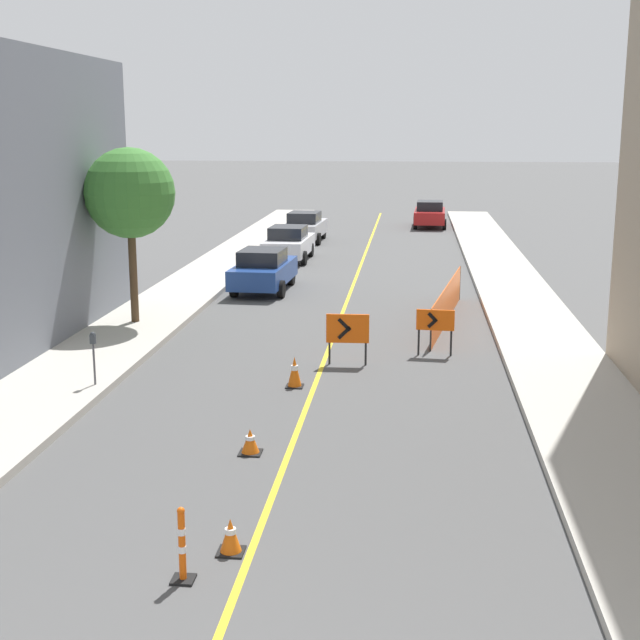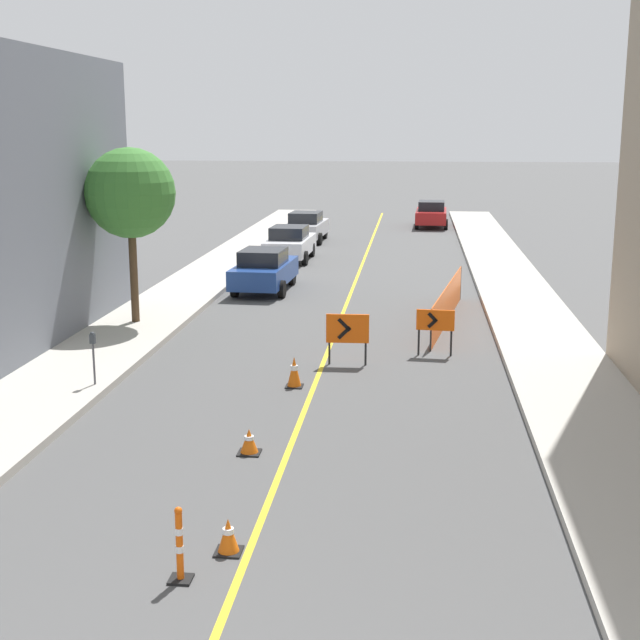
{
  "view_description": "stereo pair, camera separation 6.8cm",
  "coord_description": "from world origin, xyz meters",
  "px_view_note": "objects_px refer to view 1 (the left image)",
  "views": [
    {
      "loc": [
        2.23,
        -4.05,
        6.07
      ],
      "look_at": [
        -0.16,
        18.91,
        1.0
      ],
      "focal_mm": 50.0,
      "sensor_mm": 36.0,
      "label": 1
    },
    {
      "loc": [
        2.29,
        -4.04,
        6.07
      ],
      "look_at": [
        -0.16,
        18.91,
        1.0
      ],
      "focal_mm": 50.0,
      "sensor_mm": 36.0,
      "label": 2
    }
  ],
  "objects_px": {
    "arrow_barricade_secondary": "(435,323)",
    "parking_meter_near_curb": "(93,347)",
    "parked_car_opposite_side": "(430,214)",
    "parked_car_curb_mid": "(289,243)",
    "parked_car_curb_near": "(263,270)",
    "traffic_cone_third": "(250,442)",
    "delineator_post_front": "(182,550)",
    "arrow_barricade_primary": "(348,330)",
    "parked_car_curb_far": "(305,227)",
    "traffic_cone_fourth": "(295,372)",
    "street_tree_left_near": "(130,194)",
    "traffic_cone_second": "(231,536)"
  },
  "relations": [
    {
      "from": "traffic_cone_second",
      "to": "street_tree_left_near",
      "type": "height_order",
      "value": "street_tree_left_near"
    },
    {
      "from": "parked_car_curb_far",
      "to": "street_tree_left_near",
      "type": "distance_m",
      "value": 21.25
    },
    {
      "from": "parked_car_opposite_side",
      "to": "parked_car_curb_mid",
      "type": "bearing_deg",
      "value": -112.88
    },
    {
      "from": "delineator_post_front",
      "to": "arrow_barricade_primary",
      "type": "relative_size",
      "value": 0.8
    },
    {
      "from": "parked_car_opposite_side",
      "to": "traffic_cone_third",
      "type": "bearing_deg",
      "value": -94.09
    },
    {
      "from": "parked_car_opposite_side",
      "to": "street_tree_left_near",
      "type": "bearing_deg",
      "value": -106.54
    },
    {
      "from": "arrow_barricade_secondary",
      "to": "parked_car_curb_near",
      "type": "xyz_separation_m",
      "value": [
        -6.15,
        8.92,
        -0.11
      ]
    },
    {
      "from": "parked_car_curb_near",
      "to": "parking_meter_near_curb",
      "type": "bearing_deg",
      "value": -94.74
    },
    {
      "from": "arrow_barricade_secondary",
      "to": "parked_car_curb_far",
      "type": "height_order",
      "value": "parked_car_curb_far"
    },
    {
      "from": "traffic_cone_third",
      "to": "parked_car_opposite_side",
      "type": "relative_size",
      "value": 0.11
    },
    {
      "from": "traffic_cone_fourth",
      "to": "traffic_cone_third",
      "type": "bearing_deg",
      "value": -93.33
    },
    {
      "from": "traffic_cone_second",
      "to": "arrow_barricade_secondary",
      "type": "relative_size",
      "value": 0.42
    },
    {
      "from": "arrow_barricade_secondary",
      "to": "parking_meter_near_curb",
      "type": "relative_size",
      "value": 1.0
    },
    {
      "from": "parked_car_curb_near",
      "to": "parked_car_opposite_side",
      "type": "bearing_deg",
      "value": 76.52
    },
    {
      "from": "traffic_cone_third",
      "to": "parked_car_curb_mid",
      "type": "bearing_deg",
      "value": 96.2
    },
    {
      "from": "street_tree_left_near",
      "to": "traffic_cone_third",
      "type": "bearing_deg",
      "value": -62.1
    },
    {
      "from": "street_tree_left_near",
      "to": "parked_car_opposite_side",
      "type": "bearing_deg",
      "value": 71.67
    },
    {
      "from": "delineator_post_front",
      "to": "arrow_barricade_primary",
      "type": "height_order",
      "value": "arrow_barricade_primary"
    },
    {
      "from": "traffic_cone_third",
      "to": "delineator_post_front",
      "type": "height_order",
      "value": "delineator_post_front"
    },
    {
      "from": "traffic_cone_third",
      "to": "parked_car_curb_near",
      "type": "bearing_deg",
      "value": 98.63
    },
    {
      "from": "street_tree_left_near",
      "to": "parked_car_curb_mid",
      "type": "bearing_deg",
      "value": 78.71
    },
    {
      "from": "arrow_barricade_secondary",
      "to": "parking_meter_near_curb",
      "type": "distance_m",
      "value": 8.95
    },
    {
      "from": "arrow_barricade_primary",
      "to": "parked_car_opposite_side",
      "type": "relative_size",
      "value": 0.31
    },
    {
      "from": "traffic_cone_fourth",
      "to": "arrow_barricade_secondary",
      "type": "relative_size",
      "value": 0.59
    },
    {
      "from": "traffic_cone_fourth",
      "to": "arrow_barricade_secondary",
      "type": "bearing_deg",
      "value": 44.56
    },
    {
      "from": "arrow_barricade_primary",
      "to": "parked_car_opposite_side",
      "type": "height_order",
      "value": "parked_car_opposite_side"
    },
    {
      "from": "parked_car_curb_near",
      "to": "parked_car_curb_mid",
      "type": "xyz_separation_m",
      "value": [
        -0.11,
        7.65,
        0.0
      ]
    },
    {
      "from": "traffic_cone_fourth",
      "to": "parked_car_curb_far",
      "type": "bearing_deg",
      "value": 96.37
    },
    {
      "from": "delineator_post_front",
      "to": "traffic_cone_third",
      "type": "bearing_deg",
      "value": 89.42
    },
    {
      "from": "parked_car_curb_mid",
      "to": "parking_meter_near_curb",
      "type": "xyz_separation_m",
      "value": [
        -1.66,
        -20.74,
        0.26
      ]
    },
    {
      "from": "street_tree_left_near",
      "to": "parked_car_curb_far",
      "type": "bearing_deg",
      "value": 82.55
    },
    {
      "from": "parked_car_opposite_side",
      "to": "traffic_cone_second",
      "type": "bearing_deg",
      "value": -92.97
    },
    {
      "from": "delineator_post_front",
      "to": "parked_car_curb_mid",
      "type": "bearing_deg",
      "value": 95.08
    },
    {
      "from": "parked_car_curb_mid",
      "to": "arrow_barricade_secondary",
      "type": "bearing_deg",
      "value": -67.17
    },
    {
      "from": "parked_car_curb_far",
      "to": "street_tree_left_near",
      "type": "relative_size",
      "value": 0.84
    },
    {
      "from": "arrow_barricade_primary",
      "to": "parked_car_curb_near",
      "type": "xyz_separation_m",
      "value": [
        -3.88,
        10.11,
        -0.12
      ]
    },
    {
      "from": "parked_car_curb_near",
      "to": "street_tree_left_near",
      "type": "xyz_separation_m",
      "value": [
        -2.91,
        -6.38,
        3.27
      ]
    },
    {
      "from": "arrow_barricade_primary",
      "to": "parked_car_opposite_side",
      "type": "distance_m",
      "value": 32.29
    },
    {
      "from": "arrow_barricade_secondary",
      "to": "parked_car_curb_mid",
      "type": "xyz_separation_m",
      "value": [
        -6.26,
        16.57,
        -0.11
      ]
    },
    {
      "from": "delineator_post_front",
      "to": "street_tree_left_near",
      "type": "distance_m",
      "value": 16.44
    },
    {
      "from": "traffic_cone_second",
      "to": "parked_car_opposite_side",
      "type": "distance_m",
      "value": 42.85
    },
    {
      "from": "arrow_barricade_secondary",
      "to": "parking_meter_near_curb",
      "type": "height_order",
      "value": "parking_meter_near_curb"
    },
    {
      "from": "traffic_cone_second",
      "to": "delineator_post_front",
      "type": "relative_size",
      "value": 0.49
    },
    {
      "from": "parked_car_curb_near",
      "to": "parked_car_curb_far",
      "type": "height_order",
      "value": "same"
    },
    {
      "from": "delineator_post_front",
      "to": "parked_car_curb_mid",
      "type": "xyz_separation_m",
      "value": [
        -2.59,
        29.14,
        0.34
      ]
    },
    {
      "from": "parked_car_curb_far",
      "to": "parked_car_opposite_side",
      "type": "bearing_deg",
      "value": 51.99
    },
    {
      "from": "traffic_cone_second",
      "to": "street_tree_left_near",
      "type": "relative_size",
      "value": 0.1
    },
    {
      "from": "parked_car_curb_near",
      "to": "parked_car_curb_mid",
      "type": "distance_m",
      "value": 7.65
    },
    {
      "from": "parked_car_curb_near",
      "to": "traffic_cone_fourth",
      "type": "bearing_deg",
      "value": -74.2
    },
    {
      "from": "traffic_cone_third",
      "to": "parked_car_curb_far",
      "type": "xyz_separation_m",
      "value": [
        -2.72,
        31.09,
        0.56
      ]
    }
  ]
}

